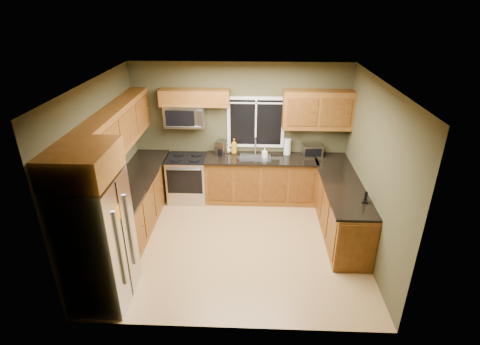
# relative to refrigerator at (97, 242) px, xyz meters

# --- Properties ---
(floor) EXTENTS (4.20, 4.20, 0.00)m
(floor) POSITION_rel_refrigerator_xyz_m (1.74, 1.30, -0.90)
(floor) COLOR #A27A47
(floor) RESTS_ON ground
(ceiling) EXTENTS (4.20, 4.20, 0.00)m
(ceiling) POSITION_rel_refrigerator_xyz_m (1.74, 1.30, 1.80)
(ceiling) COLOR white
(ceiling) RESTS_ON back_wall
(back_wall) EXTENTS (4.20, 0.00, 4.20)m
(back_wall) POSITION_rel_refrigerator_xyz_m (1.74, 3.10, 0.45)
(back_wall) COLOR #3F3C23
(back_wall) RESTS_ON ground
(front_wall) EXTENTS (4.20, 0.00, 4.20)m
(front_wall) POSITION_rel_refrigerator_xyz_m (1.74, -0.50, 0.45)
(front_wall) COLOR #3F3C23
(front_wall) RESTS_ON ground
(left_wall) EXTENTS (0.00, 3.60, 3.60)m
(left_wall) POSITION_rel_refrigerator_xyz_m (-0.36, 1.30, 0.45)
(left_wall) COLOR #3F3C23
(left_wall) RESTS_ON ground
(right_wall) EXTENTS (0.00, 3.60, 3.60)m
(right_wall) POSITION_rel_refrigerator_xyz_m (3.84, 1.30, 0.45)
(right_wall) COLOR #3F3C23
(right_wall) RESTS_ON ground
(window) EXTENTS (1.12, 0.03, 1.02)m
(window) POSITION_rel_refrigerator_xyz_m (2.04, 3.08, 0.65)
(window) COLOR white
(window) RESTS_ON back_wall
(base_cabinets_left) EXTENTS (0.60, 2.65, 0.90)m
(base_cabinets_left) POSITION_rel_refrigerator_xyz_m (-0.06, 1.78, -0.45)
(base_cabinets_left) COLOR brown
(base_cabinets_left) RESTS_ON ground
(countertop_left) EXTENTS (0.65, 2.65, 0.04)m
(countertop_left) POSITION_rel_refrigerator_xyz_m (-0.04, 1.78, 0.02)
(countertop_left) COLOR black
(countertop_left) RESTS_ON base_cabinets_left
(base_cabinets_back) EXTENTS (2.17, 0.60, 0.90)m
(base_cabinets_back) POSITION_rel_refrigerator_xyz_m (2.15, 2.80, -0.45)
(base_cabinets_back) COLOR brown
(base_cabinets_back) RESTS_ON ground
(countertop_back) EXTENTS (2.17, 0.65, 0.04)m
(countertop_back) POSITION_rel_refrigerator_xyz_m (2.15, 2.78, 0.02)
(countertop_back) COLOR black
(countertop_back) RESTS_ON base_cabinets_back
(base_cabinets_peninsula) EXTENTS (0.60, 2.52, 0.90)m
(base_cabinets_peninsula) POSITION_rel_refrigerator_xyz_m (3.54, 1.84, -0.45)
(base_cabinets_peninsula) COLOR brown
(base_cabinets_peninsula) RESTS_ON ground
(countertop_peninsula) EXTENTS (0.65, 2.50, 0.04)m
(countertop_peninsula) POSITION_rel_refrigerator_xyz_m (3.51, 1.85, 0.02)
(countertop_peninsula) COLOR black
(countertop_peninsula) RESTS_ON base_cabinets_peninsula
(upper_cabinets_left) EXTENTS (0.33, 2.65, 0.72)m
(upper_cabinets_left) POSITION_rel_refrigerator_xyz_m (-0.20, 1.78, 0.96)
(upper_cabinets_left) COLOR brown
(upper_cabinets_left) RESTS_ON left_wall
(upper_cabinets_back_left) EXTENTS (1.30, 0.33, 0.30)m
(upper_cabinets_back_left) POSITION_rel_refrigerator_xyz_m (0.89, 2.94, 1.17)
(upper_cabinets_back_left) COLOR brown
(upper_cabinets_back_left) RESTS_ON back_wall
(upper_cabinets_back_right) EXTENTS (1.30, 0.33, 0.72)m
(upper_cabinets_back_right) POSITION_rel_refrigerator_xyz_m (3.19, 2.94, 0.96)
(upper_cabinets_back_right) COLOR brown
(upper_cabinets_back_right) RESTS_ON back_wall
(upper_cabinet_over_fridge) EXTENTS (0.72, 0.90, 0.38)m
(upper_cabinet_over_fridge) POSITION_rel_refrigerator_xyz_m (-0.00, 0.00, 1.13)
(upper_cabinet_over_fridge) COLOR brown
(upper_cabinet_over_fridge) RESTS_ON left_wall
(refrigerator) EXTENTS (0.74, 0.90, 1.80)m
(refrigerator) POSITION_rel_refrigerator_xyz_m (0.00, 0.00, 0.00)
(refrigerator) COLOR #B7B7BC
(refrigerator) RESTS_ON ground
(range) EXTENTS (0.76, 0.69, 0.94)m
(range) POSITION_rel_refrigerator_xyz_m (0.69, 2.77, -0.43)
(range) COLOR #B7B7BC
(range) RESTS_ON ground
(microwave) EXTENTS (0.76, 0.41, 0.42)m
(microwave) POSITION_rel_refrigerator_xyz_m (0.69, 2.91, 0.83)
(microwave) COLOR #B7B7BC
(microwave) RESTS_ON back_wall
(sink) EXTENTS (0.60, 0.42, 0.36)m
(sink) POSITION_rel_refrigerator_xyz_m (2.04, 2.79, 0.05)
(sink) COLOR slate
(sink) RESTS_ON countertop_back
(toaster_oven) EXTENTS (0.40, 0.33, 0.24)m
(toaster_oven) POSITION_rel_refrigerator_xyz_m (3.15, 2.92, 0.16)
(toaster_oven) COLOR #B7B7BC
(toaster_oven) RESTS_ON countertop_back
(coffee_maker) EXTENTS (0.22, 0.27, 0.29)m
(coffee_maker) POSITION_rel_refrigerator_xyz_m (1.36, 2.90, 0.17)
(coffee_maker) COLOR slate
(coffee_maker) RESTS_ON countertop_back
(kettle) EXTENTS (0.15, 0.15, 0.24)m
(kettle) POSITION_rel_refrigerator_xyz_m (1.43, 2.95, 0.15)
(kettle) COLOR #B7B7BC
(kettle) RESTS_ON countertop_back
(paper_towel_roll) EXTENTS (0.16, 0.16, 0.34)m
(paper_towel_roll) POSITION_rel_refrigerator_xyz_m (2.67, 2.98, 0.20)
(paper_towel_roll) COLOR white
(paper_towel_roll) RESTS_ON countertop_back
(soap_bottle_a) EXTENTS (0.14, 0.14, 0.30)m
(soap_bottle_a) POSITION_rel_refrigerator_xyz_m (1.61, 2.99, 0.19)
(soap_bottle_a) COLOR orange
(soap_bottle_a) RESTS_ON countertop_back
(soap_bottle_b) EXTENTS (0.11, 0.11, 0.19)m
(soap_bottle_b) POSITION_rel_refrigerator_xyz_m (2.22, 2.80, 0.13)
(soap_bottle_b) COLOR white
(soap_bottle_b) RESTS_ON countertop_back
(soap_bottle_c) EXTENTS (0.12, 0.12, 0.15)m
(soap_bottle_c) POSITION_rel_refrigerator_xyz_m (1.49, 3.00, 0.11)
(soap_bottle_c) COLOR white
(soap_bottle_c) RESTS_ON countertop_back
(cordless_phone) EXTENTS (0.10, 0.10, 0.19)m
(cordless_phone) POSITION_rel_refrigerator_xyz_m (3.72, 1.11, 0.10)
(cordless_phone) COLOR black
(cordless_phone) RESTS_ON countertop_peninsula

